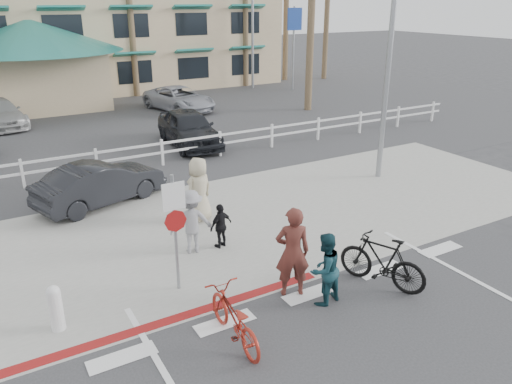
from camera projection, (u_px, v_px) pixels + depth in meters
ground at (327, 309)px, 10.06m from camera, size 140.00×140.00×0.00m
bike_path at (400, 368)px, 8.44m from camera, size 12.00×16.00×0.01m
sidewalk_plaza at (226, 226)px, 13.68m from camera, size 22.00×7.00×0.01m
cross_street at (173, 183)px, 16.91m from camera, size 40.00×5.00×0.01m
parking_lot at (102, 126)px, 24.57m from camera, size 50.00×16.00×0.01m
curb_red at (165, 322)px, 9.62m from camera, size 7.00×0.25×0.02m
rail_fence at (165, 152)px, 18.58m from camera, size 29.40×0.16×1.00m
building at (74, 2)px, 33.95m from camera, size 28.00×16.00×11.30m
sign_post at (175, 228)px, 10.23m from camera, size 0.50×0.10×2.90m
bollard_0 at (56, 308)px, 9.25m from camera, size 0.26×0.26×0.95m
streetlight_0 at (390, 44)px, 15.90m from camera, size 0.60×2.00×9.00m
streetlight_1 at (253, 16)px, 33.31m from camera, size 0.60×2.00×9.50m
info_sign at (293, 47)px, 33.33m from camera, size 1.20×0.16×5.60m
bike_red at (234, 318)px, 8.93m from camera, size 0.69×1.89×0.98m
rider_red at (292, 252)px, 10.21m from camera, size 0.85×0.72×1.98m
bike_black at (382, 261)px, 10.68m from camera, size 1.28×2.02×1.18m
rider_black at (325, 269)px, 10.00m from camera, size 0.85×0.72×1.55m
pedestrian_a at (191, 222)px, 12.04m from camera, size 1.15×0.81×1.61m
pedestrian_child at (221, 226)px, 12.35m from camera, size 0.73×0.47×1.16m
pedestrian_b at (199, 190)px, 13.77m from camera, size 1.04×0.85×1.83m
car_white_sedan at (100, 183)px, 15.01m from camera, size 4.17×2.55×1.30m
lot_car_2 at (189, 128)px, 20.97m from camera, size 2.10×4.57×1.52m
lot_car_5 at (179, 99)px, 27.70m from camera, size 3.20×5.08×1.31m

